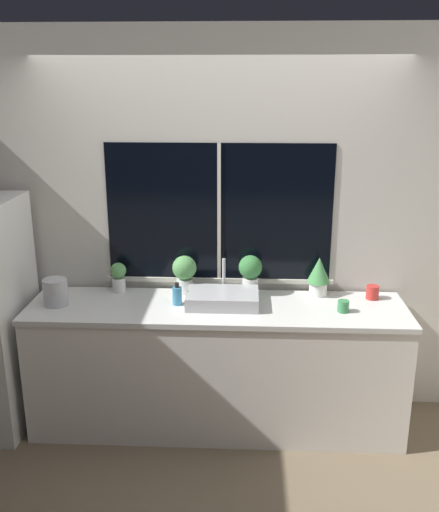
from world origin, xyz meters
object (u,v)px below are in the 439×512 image
(potted_plant_far_left, at_px, (119,276))
(mug_red, at_px, (372,292))
(potted_plant_center_right, at_px, (250,272))
(kettle, at_px, (55,291))
(potted_plant_center_left, at_px, (184,272))
(sink, at_px, (223,298))
(potted_plant_far_right, at_px, (319,275))
(soap_bottle, at_px, (177,295))
(mug_green, at_px, (343,306))

(potted_plant_far_left, bearing_deg, mug_red, -1.72)
(potted_plant_center_right, distance_m, mug_red, 0.85)
(kettle, bearing_deg, potted_plant_center_left, 17.59)
(sink, height_order, potted_plant_far_right, potted_plant_far_right)
(potted_plant_far_right, relative_size, kettle, 1.38)
(potted_plant_center_right, height_order, mug_red, potted_plant_center_right)
(potted_plant_far_left, height_order, kettle, potted_plant_far_left)
(potted_plant_center_right, relative_size, soap_bottle, 1.81)
(sink, bearing_deg, potted_plant_center_left, 143.07)
(potted_plant_center_right, bearing_deg, soap_bottle, -155.42)
(mug_red, xyz_separation_m, mug_green, (-0.24, -0.24, -0.01))
(sink, distance_m, mug_red, 1.04)
(sink, xyz_separation_m, mug_red, (1.03, 0.16, 0.00))
(soap_bottle, xyz_separation_m, kettle, (-0.81, -0.04, 0.03))
(potted_plant_center_right, height_order, mug_green, potted_plant_center_right)
(soap_bottle, height_order, mug_red, soap_bottle)
(mug_red, height_order, mug_green, mug_red)
(mug_green, distance_m, kettle, 1.91)
(potted_plant_far_left, relative_size, mug_green, 2.77)
(potted_plant_center_right, bearing_deg, mug_green, -26.17)
(potted_plant_far_left, height_order, potted_plant_far_right, potted_plant_far_right)
(potted_plant_center_right, bearing_deg, potted_plant_far_left, 180.00)
(soap_bottle, xyz_separation_m, mug_red, (1.33, 0.17, -0.02))
(potted_plant_far_left, relative_size, kettle, 1.07)
(sink, xyz_separation_m, soap_bottle, (-0.30, -0.01, 0.02))
(mug_red, relative_size, mug_green, 1.22)
(sink, height_order, soap_bottle, sink)
(kettle, bearing_deg, mug_green, -0.95)
(potted_plant_center_right, height_order, kettle, potted_plant_center_right)
(sink, relative_size, soap_bottle, 3.08)
(soap_bottle, relative_size, mug_red, 1.65)
(potted_plant_center_left, height_order, potted_plant_far_right, potted_plant_far_right)
(sink, relative_size, mug_green, 6.20)
(potted_plant_center_right, bearing_deg, potted_plant_center_left, 180.00)
(potted_plant_center_left, distance_m, soap_bottle, 0.24)
(mug_red, relative_size, kettle, 0.47)
(potted_plant_far_left, relative_size, soap_bottle, 1.38)
(soap_bottle, bearing_deg, kettle, -177.02)
(mug_red, distance_m, mug_green, 0.34)
(sink, bearing_deg, soap_bottle, -177.18)
(potted_plant_far_left, xyz_separation_m, kettle, (-0.37, -0.27, -0.02))
(sink, distance_m, soap_bottle, 0.31)
(potted_plant_center_right, bearing_deg, sink, -131.45)
(potted_plant_far_right, xyz_separation_m, soap_bottle, (-0.97, -0.22, -0.09))
(potted_plant_far_right, distance_m, kettle, 1.80)
(mug_red, bearing_deg, potted_plant_far_left, 178.28)
(sink, xyz_separation_m, potted_plant_center_left, (-0.28, 0.21, 0.11))
(potted_plant_center_right, distance_m, potted_plant_far_right, 0.48)
(mug_red, bearing_deg, potted_plant_center_left, 177.66)
(sink, bearing_deg, potted_plant_far_right, 17.54)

